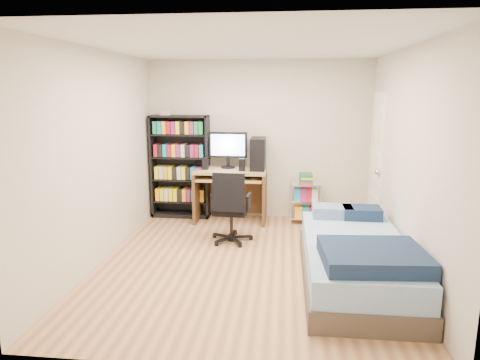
# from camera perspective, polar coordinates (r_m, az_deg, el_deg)

# --- Properties ---
(room) EXTENTS (3.58, 4.08, 2.58)m
(room) POSITION_cam_1_polar(r_m,az_deg,el_deg) (4.86, 0.98, 2.68)
(room) COLOR tan
(room) RESTS_ON ground
(media_shelf) EXTENTS (0.92, 0.31, 1.71)m
(media_shelf) POSITION_cam_1_polar(r_m,az_deg,el_deg) (6.93, -7.96, 1.94)
(media_shelf) COLOR black
(media_shelf) RESTS_ON room
(computer_desk) EXTENTS (1.11, 0.64, 1.39)m
(computer_desk) POSITION_cam_1_polar(r_m,az_deg,el_deg) (6.67, -0.25, 0.85)
(computer_desk) COLOR tan
(computer_desk) RESTS_ON room
(office_chair) EXTENTS (0.62, 0.62, 0.98)m
(office_chair) POSITION_cam_1_polar(r_m,az_deg,el_deg) (5.80, -1.24, -5.32)
(office_chair) COLOR black
(office_chair) RESTS_ON room
(wire_cart) EXTENTS (0.49, 0.36, 0.78)m
(wire_cart) POSITION_cam_1_polar(r_m,az_deg,el_deg) (6.67, 8.78, -1.43)
(wire_cart) COLOR white
(wire_cart) RESTS_ON room
(bed) EXTENTS (1.08, 2.16, 0.62)m
(bed) POSITION_cam_1_polar(r_m,az_deg,el_deg) (4.76, 15.18, -10.23)
(bed) COLOR #4F443B
(bed) RESTS_ON room
(door) EXTENTS (0.12, 0.80, 2.00)m
(door) POSITION_cam_1_polar(r_m,az_deg,el_deg) (6.35, 17.82, 1.99)
(door) COLOR white
(door) RESTS_ON room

